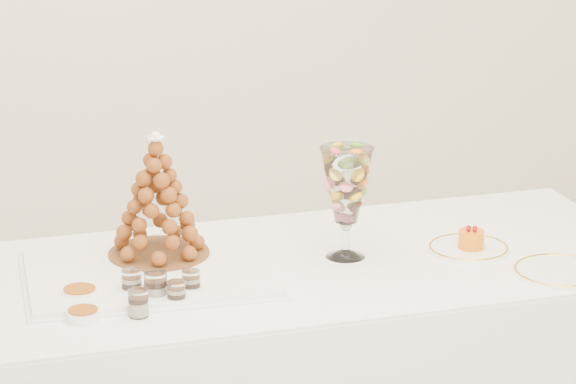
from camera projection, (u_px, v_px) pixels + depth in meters
name	position (u px, v px, depth m)	size (l,w,h in m)	color
lace_tray	(150.00, 273.00, 3.58)	(0.63, 0.48, 0.02)	white
macaron_vase	(346.00, 186.00, 3.67)	(0.14, 0.14, 0.31)	white
cake_plate	(469.00, 249.00, 3.77)	(0.23, 0.23, 0.01)	white
spare_plate	(560.00, 272.00, 3.60)	(0.25, 0.25, 0.01)	white
verrine_a	(132.00, 283.00, 3.45)	(0.05, 0.05, 0.07)	white
verrine_b	(156.00, 287.00, 3.41)	(0.06, 0.06, 0.08)	white
verrine_c	(191.00, 283.00, 3.46)	(0.05, 0.05, 0.06)	white
verrine_d	(138.00, 303.00, 3.33)	(0.05, 0.05, 0.07)	white
verrine_e	(176.00, 293.00, 3.39)	(0.05, 0.05, 0.06)	white
ramekin_back	(80.00, 295.00, 3.43)	(0.09, 0.09, 0.03)	white
ramekin_front	(83.00, 315.00, 3.31)	(0.08, 0.08, 0.03)	white
croquembouche	(157.00, 196.00, 3.64)	(0.28, 0.28, 0.34)	brown
mousse_cake	(471.00, 239.00, 3.76)	(0.07, 0.07, 0.06)	orange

